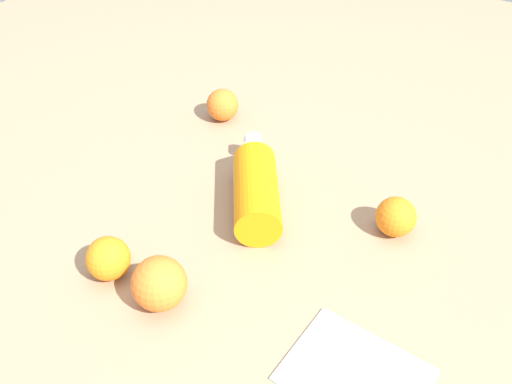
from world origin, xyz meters
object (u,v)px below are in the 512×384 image
at_px(orange_2, 222,105).
at_px(water_bottle, 255,183).
at_px(orange_1, 108,258).
at_px(orange_3, 159,283).
at_px(folded_napkin, 355,374).
at_px(orange_0, 396,217).

bearing_deg(orange_2, water_bottle, -45.09).
height_order(orange_1, orange_3, orange_3).
distance_m(water_bottle, orange_2, 0.28).
xyz_separation_m(water_bottle, orange_3, (-0.00, -0.27, 0.00)).
distance_m(water_bottle, orange_1, 0.29).
bearing_deg(orange_2, folded_napkin, -41.81).
relative_size(orange_0, folded_napkin, 0.38).
bearing_deg(orange_2, orange_0, -19.07).
bearing_deg(water_bottle, orange_0, -111.54).
relative_size(water_bottle, orange_1, 3.58).
height_order(orange_0, orange_1, orange_1).
bearing_deg(water_bottle, folded_napkin, -161.93).
distance_m(orange_0, orange_2, 0.47).
distance_m(orange_2, orange_3, 0.51).
distance_m(water_bottle, folded_napkin, 0.38).
height_order(water_bottle, folded_napkin, water_bottle).
xyz_separation_m(orange_0, orange_2, (-0.44, 0.15, 0.00)).
height_order(water_bottle, orange_1, water_bottle).
bearing_deg(orange_1, orange_2, 101.36).
xyz_separation_m(water_bottle, orange_0, (0.24, 0.05, -0.01)).
distance_m(orange_3, folded_napkin, 0.30).
relative_size(orange_1, orange_3, 0.84).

